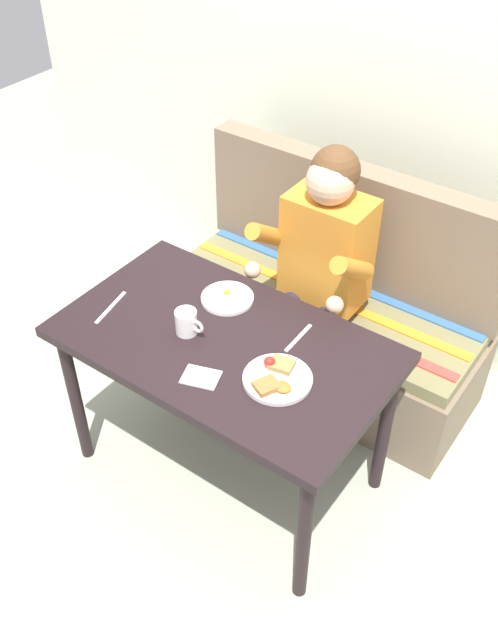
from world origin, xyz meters
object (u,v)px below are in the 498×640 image
plate_breakfast (277,378)px  knife (111,307)px  fork (298,338)px  plate_eggs (227,298)px  couch (327,314)px  napkin (201,377)px  person (318,261)px  coffee_mug (187,322)px  table (225,357)px

plate_breakfast → knife: 0.72m
fork → plate_eggs: bearing=174.0°
couch → knife: (-0.46, -0.87, 0.40)m
plate_eggs → napkin: (0.18, -0.39, -0.01)m
fork → couch: bearing=107.9°
couch → plate_breakfast: bearing=-72.2°
couch → fork: size_ratio=8.47×
plate_breakfast → person: bearing=110.0°
fork → knife: (-0.67, -0.27, 0.00)m
plate_eggs → napkin: size_ratio=1.63×
person → coffee_mug: person is taller
person → plate_breakfast: (0.24, -0.65, 0.00)m
coffee_mug → knife: coffee_mug is taller
table → fork: bearing=37.6°
plate_eggs → coffee_mug: bearing=-91.1°
napkin → knife: 0.51m
fork → knife: 0.72m
plate_breakfast → table: bearing=167.3°
table → napkin: bearing=-75.7°
table → napkin: (0.05, -0.20, 0.09)m
couch → table: bearing=-90.0°
couch → plate_breakfast: couch is taller
plate_breakfast → knife: bearing=-176.3°
coffee_mug → fork: bearing=30.8°
person → plate_eggs: 0.43m
couch → napkin: size_ratio=11.67×
plate_breakfast → napkin: size_ratio=1.90×
fork → napkin: bearing=-115.2°
table → plate_eggs: plate_eggs is taller
coffee_mug → fork: 0.40m
napkin → fork: napkin is taller
napkin → coffee_mug: bearing=140.3°
couch → plate_eggs: couch is taller
plate_breakfast → coffee_mug: coffee_mug is taller
person → plate_breakfast: 0.69m
plate_breakfast → fork: 0.23m
napkin → knife: bearing=169.8°
coffee_mug → fork: (0.34, 0.20, -0.05)m
couch → fork: 0.75m
table → knife: knife is taller
napkin → plate_breakfast: bearing=32.6°
table → coffee_mug: coffee_mug is taller
coffee_mug → fork: coffee_mug is taller
napkin → fork: 0.39m
person → napkin: size_ratio=9.82×
plate_breakfast → plate_eggs: 0.47m
plate_breakfast → plate_eggs: size_ratio=1.17×
coffee_mug → plate_breakfast: bearing=-2.3°
plate_eggs → coffee_mug: size_ratio=1.71×
couch → coffee_mug: 0.93m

